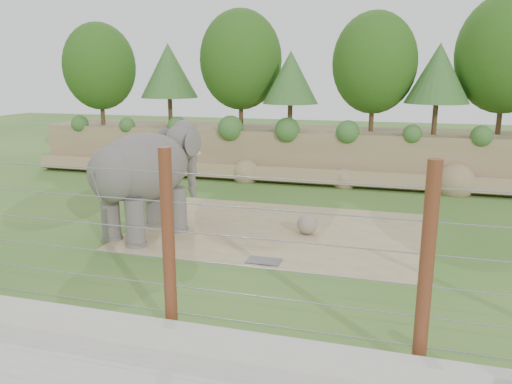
# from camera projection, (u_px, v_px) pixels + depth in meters

# --- Properties ---
(ground) EXTENTS (90.00, 90.00, 0.00)m
(ground) POSITION_uv_depth(u_px,v_px,m) (238.00, 259.00, 14.84)
(ground) COLOR #346721
(ground) RESTS_ON ground
(back_embankment) EXTENTS (30.00, 5.52, 8.77)m
(back_embankment) POSITION_uv_depth(u_px,v_px,m) (324.00, 101.00, 25.61)
(back_embankment) COLOR olive
(back_embankment) RESTS_ON ground
(dirt_patch) EXTENTS (10.00, 7.00, 0.02)m
(dirt_patch) POSITION_uv_depth(u_px,v_px,m) (277.00, 230.00, 17.51)
(dirt_patch) COLOR #9F865D
(dirt_patch) RESTS_ON ground
(drain_grate) EXTENTS (1.00, 0.60, 0.03)m
(drain_grate) POSITION_uv_depth(u_px,v_px,m) (264.00, 261.00, 14.62)
(drain_grate) COLOR #262628
(drain_grate) RESTS_ON dirt_patch
(elephant) EXTENTS (3.31, 4.91, 3.66)m
(elephant) POSITION_uv_depth(u_px,v_px,m) (144.00, 183.00, 16.64)
(elephant) COLOR #645E5A
(elephant) RESTS_ON ground
(stone_ball) EXTENTS (0.70, 0.70, 0.70)m
(stone_ball) POSITION_uv_depth(u_px,v_px,m) (307.00, 224.00, 17.03)
(stone_ball) COLOR gray
(stone_ball) RESTS_ON dirt_patch
(retaining_wall) EXTENTS (26.00, 0.35, 0.50)m
(retaining_wall) POSITION_uv_depth(u_px,v_px,m) (161.00, 334.00, 10.11)
(retaining_wall) COLOR #BAB6AC
(retaining_wall) RESTS_ON ground
(barrier_fence) EXTENTS (20.26, 0.26, 4.00)m
(barrier_fence) POSITION_uv_depth(u_px,v_px,m) (168.00, 244.00, 10.17)
(barrier_fence) COLOR #612A15
(barrier_fence) RESTS_ON ground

